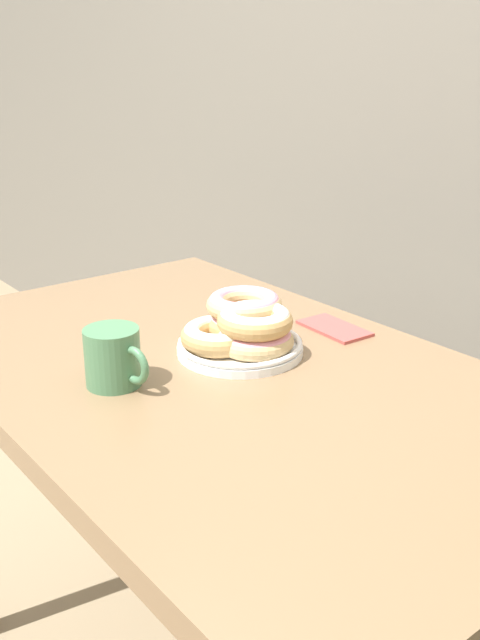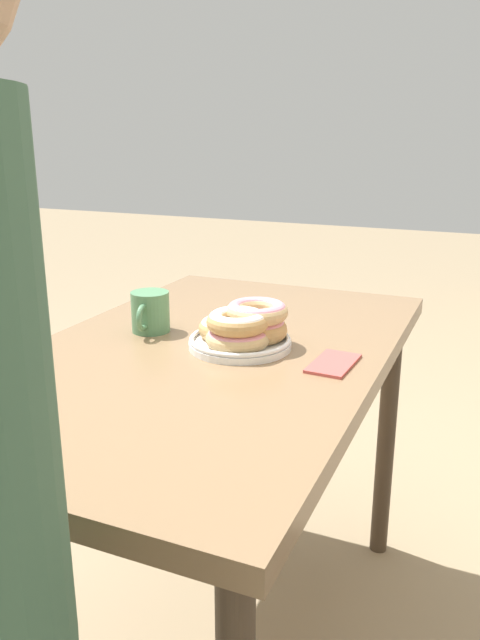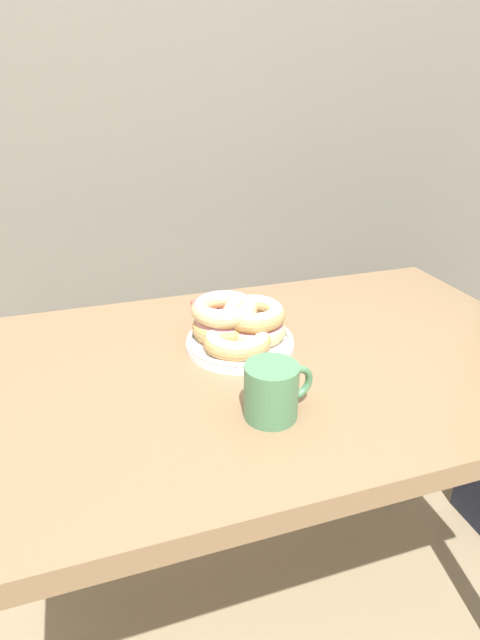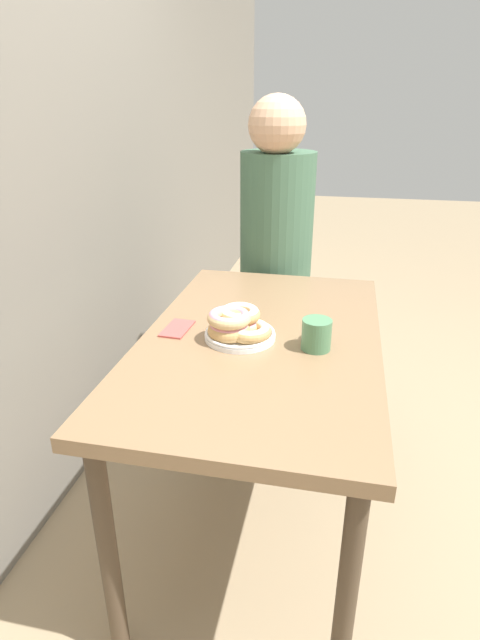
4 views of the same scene
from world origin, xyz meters
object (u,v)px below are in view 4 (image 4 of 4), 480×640
object	(u,v)px
person_figure	(276,256)
napkin	(177,329)
donut_plate	(238,325)
coffee_mug	(316,334)
dining_table	(261,361)

from	to	relation	value
person_figure	napkin	world-z (taller)	person_figure
person_figure	donut_plate	bearing A→B (deg)	-179.84
napkin	donut_plate	bearing A→B (deg)	-96.11
donut_plate	coffee_mug	bearing A→B (deg)	-94.90
dining_table	napkin	bearing A→B (deg)	92.00
coffee_mug	napkin	size ratio (longest dim) A/B	0.87
dining_table	coffee_mug	size ratio (longest dim) A/B	9.78
person_figure	napkin	distance (m)	0.84
donut_plate	napkin	distance (m)	0.20
donut_plate	coffee_mug	xyz separation A→B (m)	(-0.02, -0.23, 0.00)
donut_plate	person_figure	size ratio (longest dim) A/B	0.16
dining_table	coffee_mug	distance (m)	0.22
person_figure	napkin	xyz separation A→B (m)	(-0.82, 0.20, -0.01)
dining_table	person_figure	distance (m)	0.82
dining_table	coffee_mug	world-z (taller)	coffee_mug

